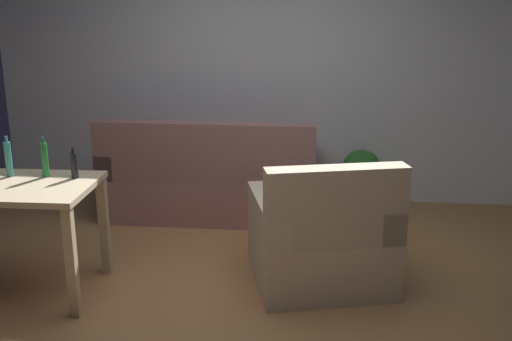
% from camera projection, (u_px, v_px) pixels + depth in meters
% --- Properties ---
extents(ground_plane, '(5.20, 4.40, 0.02)m').
position_uv_depth(ground_plane, '(233.00, 301.00, 3.93)').
color(ground_plane, '#9E7042').
extents(wall_rear, '(5.20, 0.10, 2.70)m').
position_uv_depth(wall_rear, '(264.00, 61.00, 5.65)').
color(wall_rear, silver).
rests_on(wall_rear, ground_plane).
extents(couch, '(1.90, 0.84, 0.92)m').
position_uv_depth(couch, '(210.00, 183.00, 5.40)').
color(couch, '#996B66').
rests_on(couch, ground_plane).
extents(desk, '(1.22, 0.73, 0.76)m').
position_uv_depth(desk, '(2.00, 200.00, 3.88)').
color(desk, '#C6B28E').
rests_on(desk, ground_plane).
extents(potted_plant, '(0.36, 0.36, 0.57)m').
position_uv_depth(potted_plant, '(361.00, 175.00, 5.56)').
color(potted_plant, brown).
rests_on(potted_plant, ground_plane).
extents(armchair, '(1.08, 1.04, 0.92)m').
position_uv_depth(armchair, '(322.00, 240.00, 4.07)').
color(armchair, beige).
rests_on(armchair, ground_plane).
extents(bottle_tall, '(0.05, 0.05, 0.28)m').
position_uv_depth(bottle_tall, '(8.00, 159.00, 3.98)').
color(bottle_tall, teal).
rests_on(bottle_tall, desk).
extents(bottle_green, '(0.04, 0.04, 0.27)m').
position_uv_depth(bottle_green, '(45.00, 159.00, 3.97)').
color(bottle_green, '#1E722D').
rests_on(bottle_green, desk).
extents(bottle_dark, '(0.05, 0.05, 0.21)m').
position_uv_depth(bottle_dark, '(74.00, 165.00, 3.95)').
color(bottle_dark, black).
rests_on(bottle_dark, desk).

